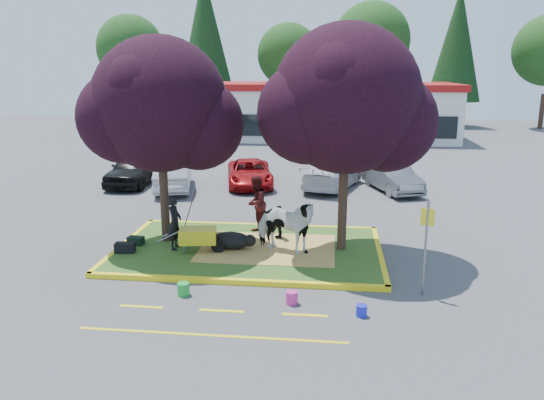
# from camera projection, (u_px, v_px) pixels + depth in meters

# --- Properties ---
(ground) EXTENTS (90.00, 90.00, 0.00)m
(ground) POSITION_uv_depth(u_px,v_px,m) (249.00, 252.00, 16.75)
(ground) COLOR #424244
(ground) RESTS_ON ground
(median_island) EXTENTS (8.00, 5.00, 0.15)m
(median_island) POSITION_uv_depth(u_px,v_px,m) (249.00, 250.00, 16.73)
(median_island) COLOR #30531A
(median_island) RESTS_ON ground
(curb_near) EXTENTS (8.30, 0.16, 0.15)m
(curb_near) POSITION_uv_depth(u_px,v_px,m) (234.00, 282.00, 14.25)
(curb_near) COLOR yellow
(curb_near) RESTS_ON ground
(curb_far) EXTENTS (8.30, 0.16, 0.15)m
(curb_far) POSITION_uv_depth(u_px,v_px,m) (260.00, 226.00, 19.22)
(curb_far) COLOR yellow
(curb_far) RESTS_ON ground
(curb_left) EXTENTS (0.16, 5.30, 0.15)m
(curb_left) POSITION_uv_depth(u_px,v_px,m) (125.00, 245.00, 17.18)
(curb_left) COLOR yellow
(curb_left) RESTS_ON ground
(curb_right) EXTENTS (0.16, 5.30, 0.15)m
(curb_right) POSITION_uv_depth(u_px,v_px,m) (380.00, 255.00, 16.29)
(curb_right) COLOR yellow
(curb_right) RESTS_ON ground
(straw_bedding) EXTENTS (4.20, 3.00, 0.01)m
(straw_bedding) POSITION_uv_depth(u_px,v_px,m) (268.00, 248.00, 16.65)
(straw_bedding) COLOR tan
(straw_bedding) RESTS_ON median_island
(tree_purple_left) EXTENTS (5.06, 4.20, 6.51)m
(tree_purple_left) POSITION_uv_depth(u_px,v_px,m) (160.00, 111.00, 16.36)
(tree_purple_left) COLOR black
(tree_purple_left) RESTS_ON median_island
(tree_purple_right) EXTENTS (5.30, 4.40, 6.82)m
(tree_purple_right) POSITION_uv_depth(u_px,v_px,m) (347.00, 106.00, 15.49)
(tree_purple_right) COLOR black
(tree_purple_right) RESTS_ON median_island
(fire_lane_stripe_a) EXTENTS (1.10, 0.12, 0.01)m
(fire_lane_stripe_a) POSITION_uv_depth(u_px,v_px,m) (141.00, 307.00, 12.92)
(fire_lane_stripe_a) COLOR yellow
(fire_lane_stripe_a) RESTS_ON ground
(fire_lane_stripe_b) EXTENTS (1.10, 0.12, 0.01)m
(fire_lane_stripe_b) POSITION_uv_depth(u_px,v_px,m) (222.00, 311.00, 12.71)
(fire_lane_stripe_b) COLOR yellow
(fire_lane_stripe_b) RESTS_ON ground
(fire_lane_stripe_c) EXTENTS (1.10, 0.12, 0.01)m
(fire_lane_stripe_c) POSITION_uv_depth(u_px,v_px,m) (305.00, 315.00, 12.49)
(fire_lane_stripe_c) COLOR yellow
(fire_lane_stripe_c) RESTS_ON ground
(fire_lane_long) EXTENTS (6.00, 0.10, 0.01)m
(fire_lane_long) POSITION_uv_depth(u_px,v_px,m) (210.00, 335.00, 11.55)
(fire_lane_long) COLOR yellow
(fire_lane_long) RESTS_ON ground
(retail_building) EXTENTS (20.40, 8.40, 4.40)m
(retail_building) POSITION_uv_depth(u_px,v_px,m) (326.00, 110.00, 42.94)
(retail_building) COLOR silver
(retail_building) RESTS_ON ground
(treeline) EXTENTS (46.58, 7.80, 14.63)m
(treeline) POSITION_uv_depth(u_px,v_px,m) (321.00, 45.00, 50.95)
(treeline) COLOR black
(treeline) RESTS_ON ground
(cow) EXTENTS (2.23, 1.57, 1.72)m
(cow) POSITION_uv_depth(u_px,v_px,m) (285.00, 226.00, 16.03)
(cow) COLOR silver
(cow) RESTS_ON median_island
(calf) EXTENTS (1.27, 0.74, 0.55)m
(calf) POSITION_uv_depth(u_px,v_px,m) (231.00, 240.00, 16.52)
(calf) COLOR black
(calf) RESTS_ON median_island
(handler) EXTENTS (0.41, 0.62, 1.70)m
(handler) POSITION_uv_depth(u_px,v_px,m) (175.00, 222.00, 16.43)
(handler) COLOR black
(handler) RESTS_ON median_island
(visitor_a) EXTENTS (0.97, 1.10, 1.92)m
(visitor_a) POSITION_uv_depth(u_px,v_px,m) (256.00, 203.00, 18.32)
(visitor_a) COLOR #421214
(visitor_a) RESTS_ON median_island
(visitor_b) EXTENTS (0.48, 0.71, 1.12)m
(visitor_b) POSITION_uv_depth(u_px,v_px,m) (279.00, 222.00, 17.46)
(visitor_b) COLOR black
(visitor_b) RESTS_ON median_island
(wheelbarrow) EXTENTS (2.01, 0.85, 0.76)m
(wheelbarrow) POSITION_uv_depth(u_px,v_px,m) (198.00, 236.00, 16.17)
(wheelbarrow) COLOR black
(wheelbarrow) RESTS_ON median_island
(gear_bag_dark) EXTENTS (0.63, 0.38, 0.30)m
(gear_bag_dark) POSITION_uv_depth(u_px,v_px,m) (125.00, 248.00, 16.23)
(gear_bag_dark) COLOR black
(gear_bag_dark) RESTS_ON median_island
(gear_bag_green) EXTENTS (0.53, 0.38, 0.26)m
(gear_bag_green) POSITION_uv_depth(u_px,v_px,m) (136.00, 241.00, 16.95)
(gear_bag_green) COLOR black
(gear_bag_green) RESTS_ON median_island
(sign_post) EXTENTS (0.33, 0.15, 2.47)m
(sign_post) POSITION_uv_depth(u_px,v_px,m) (426.00, 238.00, 13.24)
(sign_post) COLOR slate
(sign_post) RESTS_ON ground
(bucket_green) EXTENTS (0.36, 0.36, 0.33)m
(bucket_green) POSITION_uv_depth(u_px,v_px,m) (183.00, 289.00, 13.54)
(bucket_green) COLOR green
(bucket_green) RESTS_ON ground
(bucket_pink) EXTENTS (0.32, 0.32, 0.32)m
(bucket_pink) POSITION_uv_depth(u_px,v_px,m) (292.00, 298.00, 13.05)
(bucket_pink) COLOR #CA2C86
(bucket_pink) RESTS_ON ground
(bucket_blue) EXTENTS (0.29, 0.29, 0.28)m
(bucket_blue) POSITION_uv_depth(u_px,v_px,m) (362.00, 311.00, 12.41)
(bucket_blue) COLOR #1921C8
(bucket_blue) RESTS_ON ground
(car_black) EXTENTS (1.92, 4.66, 1.58)m
(car_black) POSITION_uv_depth(u_px,v_px,m) (134.00, 168.00, 26.21)
(car_black) COLOR black
(car_black) RESTS_ON ground
(car_silver) EXTENTS (2.52, 4.68, 1.46)m
(car_silver) POSITION_uv_depth(u_px,v_px,m) (173.00, 175.00, 25.03)
(car_silver) COLOR #AEB0B6
(car_silver) RESTS_ON ground
(car_red) EXTENTS (2.95, 4.87, 1.26)m
(car_red) POSITION_uv_depth(u_px,v_px,m) (250.00, 173.00, 25.89)
(car_red) COLOR #A20D10
(car_red) RESTS_ON ground
(car_white) EXTENTS (3.27, 5.14, 1.39)m
(car_white) POSITION_uv_depth(u_px,v_px,m) (332.00, 174.00, 25.42)
(car_white) COLOR silver
(car_white) RESTS_ON ground
(car_grey) EXTENTS (2.71, 4.35, 1.35)m
(car_grey) POSITION_uv_depth(u_px,v_px,m) (392.00, 177.00, 24.79)
(car_grey) COLOR slate
(car_grey) RESTS_ON ground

